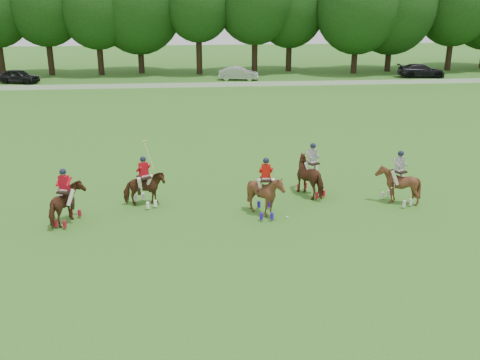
{
  "coord_description": "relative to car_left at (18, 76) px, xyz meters",
  "views": [
    {
      "loc": [
        -1.79,
        -16.88,
        8.63
      ],
      "look_at": [
        0.36,
        4.2,
        1.4
      ],
      "focal_mm": 40.0,
      "sensor_mm": 36.0,
      "label": 1
    }
  ],
  "objects": [
    {
      "name": "boundary_rail",
      "position": [
        19.43,
        -4.5,
        -0.53
      ],
      "size": [
        120.0,
        0.1,
        0.44
      ],
      "primitive_type": "cube",
      "color": "white",
      "rests_on": "ground"
    },
    {
      "name": "polo_red_c",
      "position": [
        20.8,
        -38.84,
        0.18
      ],
      "size": [
        1.57,
        1.74,
        2.5
      ],
      "color": "#492013",
      "rests_on": "ground"
    },
    {
      "name": "tree_line",
      "position": [
        19.69,
        5.55,
        7.48
      ],
      "size": [
        117.98,
        14.32,
        14.75
      ],
      "color": "black",
      "rests_on": "ground"
    },
    {
      "name": "polo_ball",
      "position": [
        21.66,
        -39.26,
        -0.7
      ],
      "size": [
        0.09,
        0.09,
        0.09
      ],
      "primitive_type": "sphere",
      "color": "white",
      "rests_on": "ground"
    },
    {
      "name": "polo_stripe_b",
      "position": [
        26.78,
        -38.08,
        0.13
      ],
      "size": [
        1.92,
        2.0,
        2.41
      ],
      "color": "#492013",
      "rests_on": "ground"
    },
    {
      "name": "polo_stripe_a",
      "position": [
        23.26,
        -36.65,
        0.16
      ],
      "size": [
        1.81,
        2.31,
        2.46
      ],
      "color": "#492013",
      "rests_on": "ground"
    },
    {
      "name": "car_right",
      "position": [
        44.54,
        0.0,
        0.01
      ],
      "size": [
        5.46,
        2.72,
        1.52
      ],
      "primitive_type": "imported",
      "rotation": [
        0.0,
        0.0,
        1.46
      ],
      "color": "black",
      "rests_on": "ground"
    },
    {
      "name": "car_mid",
      "position": [
        23.55,
        0.0,
        -0.03
      ],
      "size": [
        4.55,
        2.17,
        1.44
      ],
      "primitive_type": "imported",
      "rotation": [
        0.0,
        0.0,
        1.42
      ],
      "color": "#AFAEB4",
      "rests_on": "ground"
    },
    {
      "name": "ground",
      "position": [
        19.43,
        -42.5,
        -0.75
      ],
      "size": [
        180.0,
        180.0,
        0.0
      ],
      "primitive_type": "plane",
      "color": "#2B661D",
      "rests_on": "ground"
    },
    {
      "name": "car_left",
      "position": [
        0.0,
        0.0,
        0.0
      ],
      "size": [
        4.71,
        2.96,
        1.49
      ],
      "primitive_type": "imported",
      "rotation": [
        0.0,
        0.0,
        1.28
      ],
      "color": "black",
      "rests_on": "ground"
    },
    {
      "name": "polo_red_a",
      "position": [
        12.75,
        -38.89,
        0.09
      ],
      "size": [
        1.42,
        2.07,
        2.3
      ],
      "color": "#492013",
      "rests_on": "ground"
    },
    {
      "name": "polo_red_b",
      "position": [
        15.73,
        -37.22,
        0.04
      ],
      "size": [
        1.95,
        1.88,
        2.77
      ],
      "color": "#492013",
      "rests_on": "ground"
    }
  ]
}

